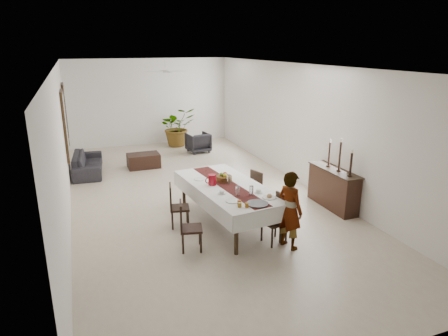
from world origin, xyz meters
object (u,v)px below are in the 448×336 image
(woman, at_px, (290,210))
(sideboard_body, at_px, (333,189))
(dining_table_top, at_px, (228,187))
(sofa, at_px, (88,163))
(red_pitcher, at_px, (212,180))

(woman, bearing_deg, sideboard_body, -73.65)
(dining_table_top, distance_m, woman, 1.56)
(sofa, bearing_deg, red_pitcher, -148.44)
(red_pitcher, bearing_deg, dining_table_top, -24.42)
(red_pitcher, xyz_separation_m, sideboard_body, (2.91, -0.17, -0.52))
(sideboard_body, xyz_separation_m, sofa, (-5.25, 4.77, -0.15))
(dining_table_top, xyz_separation_m, sideboard_body, (2.62, -0.04, -0.36))
(dining_table_top, height_order, sofa, dining_table_top)
(red_pitcher, bearing_deg, sideboard_body, -3.39)
(woman, bearing_deg, dining_table_top, 7.12)
(red_pitcher, relative_size, sofa, 0.11)
(woman, distance_m, sideboard_body, 2.38)
(red_pitcher, distance_m, sofa, 5.20)
(dining_table_top, relative_size, sofa, 1.33)
(sideboard_body, bearing_deg, woman, -144.71)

